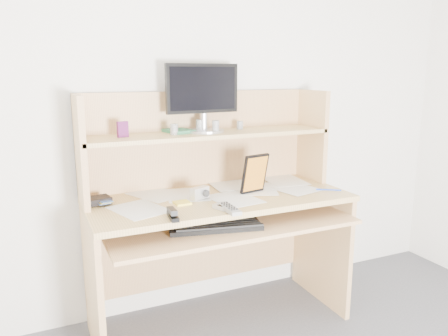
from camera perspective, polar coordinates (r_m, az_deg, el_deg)
name	(u,v)px	position (r m, az deg, el deg)	size (l,w,h in m)	color
back_wall	(198,100)	(2.56, -3.48, 8.90)	(3.60, 0.04, 2.50)	white
desk	(214,202)	(2.44, -1.32, -4.52)	(1.40, 0.70, 1.30)	tan
paper_clutter	(220,196)	(2.35, -0.57, -3.67)	(1.32, 0.54, 0.01)	silver
keyboard	(215,226)	(2.17, -1.17, -7.52)	(0.48, 0.26, 0.03)	black
tv_remote	(229,209)	(2.10, 0.69, -5.32)	(0.05, 0.18, 0.02)	#979692
flip_phone	(221,206)	(2.13, -0.45, -5.01)	(0.04, 0.08, 0.02)	silver
stapler	(173,213)	(2.01, -6.71, -5.88)	(0.04, 0.13, 0.04)	black
wallet	(98,200)	(2.30, -16.15, -4.05)	(0.12, 0.10, 0.03)	black
sticky_note_pad	(182,203)	(2.24, -5.50, -4.54)	(0.08, 0.08, 0.01)	#D1D939
digital_camera	(200,193)	(2.29, -3.21, -3.28)	(0.10, 0.04, 0.06)	silver
game_case	(255,174)	(2.38, 4.03, -0.73)	(0.15, 0.02, 0.22)	black
blue_pen	(329,190)	(2.52, 13.52, -2.78)	(0.01, 0.01, 0.14)	blue
card_box	(123,129)	(2.28, -13.09, 4.94)	(0.06, 0.02, 0.08)	maroon
shelf_book	(179,131)	(2.42, -5.93, 4.83)	(0.12, 0.17, 0.02)	#33804D
chip_stack_a	(174,129)	(2.33, -6.54, 5.04)	(0.04, 0.04, 0.06)	black
chip_stack_b	(200,126)	(2.43, -3.17, 5.53)	(0.04, 0.04, 0.07)	white
chip_stack_c	(240,125)	(2.55, 2.09, 5.61)	(0.04, 0.04, 0.05)	black
chip_stack_d	(216,127)	(2.39, -1.09, 5.42)	(0.04, 0.04, 0.07)	white
monitor	(203,96)	(2.43, -2.77, 9.41)	(0.43, 0.21, 0.37)	#B9B9BE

